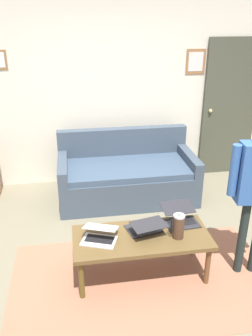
# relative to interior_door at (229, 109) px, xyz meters

# --- Properties ---
(ground_plane) EXTENTS (7.68, 7.68, 0.00)m
(ground_plane) POSITION_rel_interior_door_xyz_m (1.81, 2.11, -1.02)
(ground_plane) COLOR #766F58
(area_rug) EXTENTS (2.51, 1.46, 0.01)m
(area_rug) POSITION_rel_interior_door_xyz_m (1.77, 2.28, -1.02)
(area_rug) COLOR #9E644A
(area_rug) RESTS_ON ground_plane
(back_wall) EXTENTS (7.04, 0.11, 2.70)m
(back_wall) POSITION_rel_interior_door_xyz_m (1.81, -0.09, 0.33)
(back_wall) COLOR beige
(back_wall) RESTS_ON ground_plane
(interior_door) EXTENTS (0.82, 0.09, 2.05)m
(interior_door) POSITION_rel_interior_door_xyz_m (0.00, 0.00, 0.00)
(interior_door) COLOR #434637
(interior_door) RESTS_ON ground_plane
(couch) EXTENTS (1.82, 0.92, 0.88)m
(couch) POSITION_rel_interior_door_xyz_m (1.66, 0.57, -0.72)
(couch) COLOR #3B4957
(couch) RESTS_ON ground_plane
(coffee_table) EXTENTS (1.29, 0.57, 0.44)m
(coffee_table) POSITION_rel_interior_door_xyz_m (1.77, 2.18, -0.63)
(coffee_table) COLOR brown
(coffee_table) RESTS_ON ground_plane
(laptop_left) EXTENTS (0.39, 0.40, 0.12)m
(laptop_left) POSITION_rel_interior_door_xyz_m (1.72, 2.11, -0.53)
(laptop_left) COLOR #28282D
(laptop_left) RESTS_ON coffee_table
(laptop_center) EXTENTS (0.35, 0.37, 0.14)m
(laptop_center) POSITION_rel_interior_door_xyz_m (1.34, 2.00, -0.54)
(laptop_center) COLOR #28282D
(laptop_center) RESTS_ON coffee_table
(laptop_right) EXTENTS (0.38, 0.36, 0.13)m
(laptop_right) POSITION_rel_interior_door_xyz_m (2.17, 2.18, -0.54)
(laptop_right) COLOR silver
(laptop_right) RESTS_ON coffee_table
(french_press) EXTENTS (0.13, 0.11, 0.27)m
(french_press) POSITION_rel_interior_door_xyz_m (1.44, 2.25, -0.46)
(french_press) COLOR #4C3323
(french_press) RESTS_ON coffee_table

